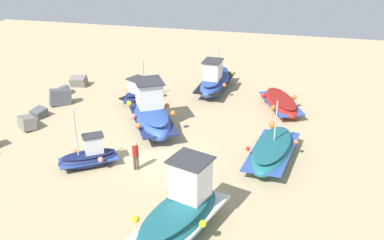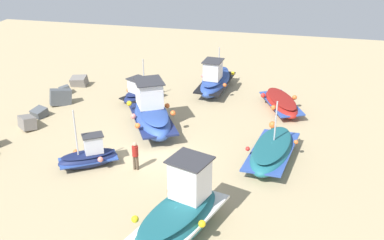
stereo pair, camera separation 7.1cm
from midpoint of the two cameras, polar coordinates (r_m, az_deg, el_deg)
name	(u,v)px [view 1 (the left image)]	position (r m, az deg, el deg)	size (l,w,h in m)	color
ground_plane	(155,154)	(24.75, -4.78, -4.36)	(56.48, 56.48, 0.00)	tan
fishing_boat_0	(180,214)	(18.56, -1.70, -11.93)	(5.70, 3.75, 3.20)	#1E6670
fishing_boat_1	(152,114)	(27.11, -5.27, 0.75)	(5.61, 4.37, 2.98)	#2D4C9E
fishing_boat_2	(215,81)	(33.01, 2.89, 5.05)	(5.52, 2.37, 3.11)	#2D4C9E
fishing_boat_3	(89,157)	(23.90, -13.09, -4.59)	(2.64, 3.20, 3.28)	navy
fishing_boat_4	(272,151)	(24.12, 10.09, -3.92)	(5.44, 2.83, 3.37)	#1E6670
fishing_boat_5	(281,103)	(30.51, 11.21, 2.16)	(4.87, 3.29, 1.02)	maroon
fishing_boat_6	(141,93)	(31.49, -6.60, 3.45)	(3.49, 2.68, 2.99)	navy
person_walking	(136,154)	(23.01, -7.32, -4.34)	(0.32, 0.32, 1.58)	brown
breakwater_rocks	(6,133)	(28.23, -22.77, -1.51)	(19.70, 2.62, 1.34)	#4C5156
mooring_buoy_0	(272,125)	(27.59, 10.17, -0.59)	(0.43, 0.43, 0.58)	#3F3F42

